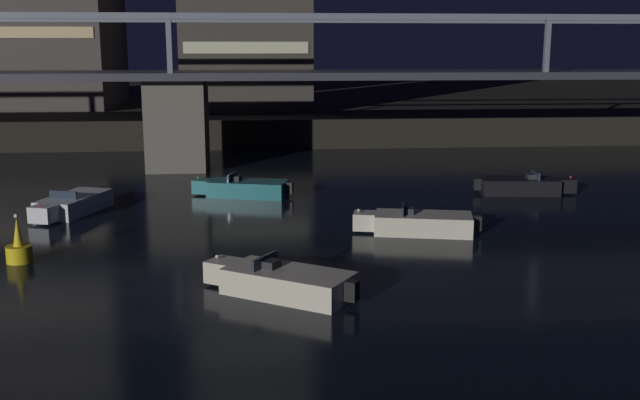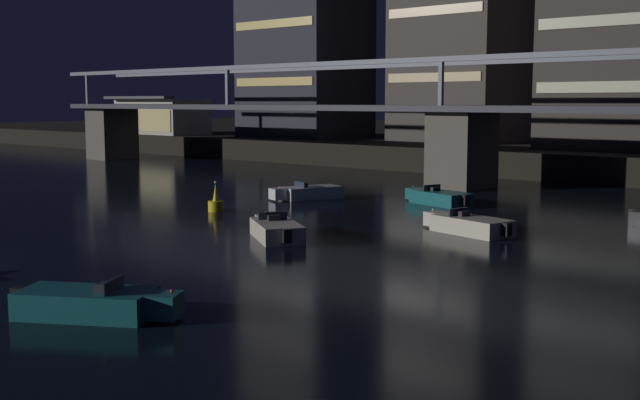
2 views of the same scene
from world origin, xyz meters
name	(u,v)px [view 1 (image 1 of 2)]	position (x,y,z in m)	size (l,w,h in m)	color
far_riverbank	(217,99)	(0.00, 86.28, 1.10)	(240.00, 80.00, 2.20)	black
river_bridge	(177,96)	(0.00, 38.27, 4.52)	(94.98, 6.40, 9.38)	#605B51
speedboat_near_right	(523,186)	(18.62, 28.37, 0.41)	(5.23, 2.20, 1.16)	black
speedboat_mid_left	(72,204)	(-3.61, 25.64, 0.41)	(2.95, 5.13, 1.16)	silver
speedboat_mid_center	(418,223)	(11.39, 20.66, 0.41)	(5.21, 2.60, 1.16)	beige
speedboat_mid_right	(244,188)	(4.19, 28.96, 0.41)	(5.18, 2.77, 1.16)	#196066
speedboat_far_left	(282,282)	(5.57, 13.43, 0.41)	(4.79, 3.80, 1.16)	beige
channel_buoy	(19,249)	(-3.58, 17.74, 0.48)	(0.90, 0.90, 1.76)	yellow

